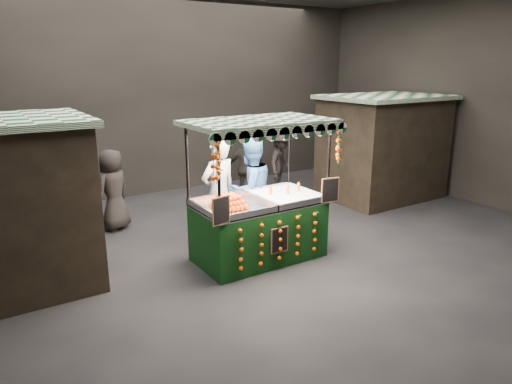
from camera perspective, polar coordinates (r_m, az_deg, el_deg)
ground at (r=8.62m, az=2.10°, el=-7.23°), size 12.00×12.00×0.00m
market_hall at (r=7.94m, az=2.35°, el=15.88°), size 12.10×10.10×5.05m
neighbour_stall_right at (r=12.18m, az=15.39°, el=5.43°), size 3.00×2.20×2.60m
juice_stall at (r=8.01m, az=0.54°, el=-3.18°), size 2.54×1.49×2.46m
vendor_grey at (r=8.57m, az=-4.63°, el=-0.08°), size 0.83×0.63×2.07m
vendor_blue at (r=8.83m, az=-0.70°, el=0.27°), size 1.06×0.88×2.02m
shopper_1 at (r=12.18m, az=8.89°, el=3.97°), size 1.12×1.04×1.85m
shopper_2 at (r=11.43m, az=-1.12°, el=2.93°), size 1.02×0.92×1.67m
shopper_3 at (r=12.09m, az=3.10°, el=3.65°), size 1.25×1.14×1.68m
shopper_4 at (r=9.89m, az=-17.27°, el=0.24°), size 0.98×0.89×1.69m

